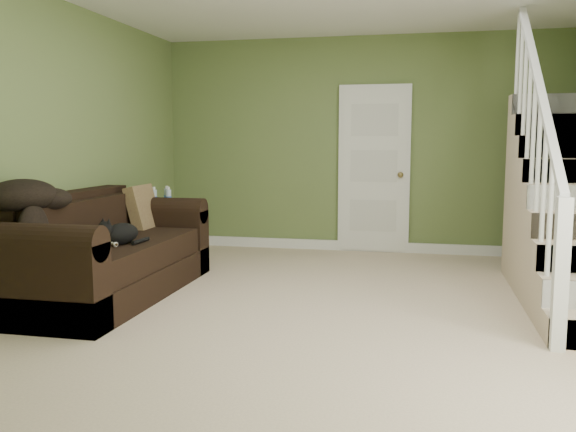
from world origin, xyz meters
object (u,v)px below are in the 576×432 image
at_px(cat, 120,234).
at_px(banana, 108,246).
at_px(sofa, 105,257).
at_px(side_table, 164,233).

relative_size(cat, banana, 3.12).
xyz_separation_m(cat, banana, (0.00, -0.21, -0.07)).
bearing_deg(sofa, cat, -37.71).
distance_m(sofa, cat, 0.39).
height_order(sofa, banana, sofa).
bearing_deg(cat, banana, -71.00).
bearing_deg(cat, side_table, 121.36).
distance_m(side_table, cat, 1.81).
xyz_separation_m(side_table, cat, (0.38, -1.75, 0.27)).
bearing_deg(sofa, banana, -58.21).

